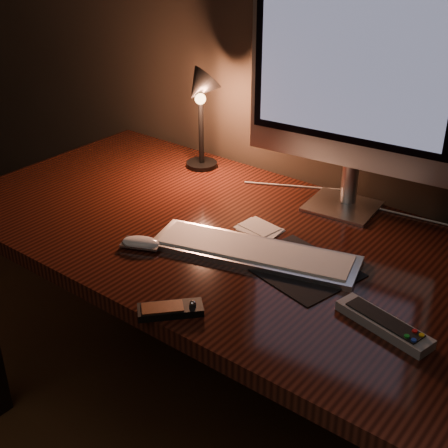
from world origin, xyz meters
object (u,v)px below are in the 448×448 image
Objects in this scene: keyboard at (254,252)px; mouse at (141,244)px; media_remote at (170,310)px; desk_lamp at (200,101)px; monitor at (353,82)px; tv_remote at (384,324)px; desk at (264,273)px.

keyboard is 5.24× the size of mouse.
desk_lamp reaches higher than media_remote.
monitor is 2.76× the size of tv_remote.
media_remote is (0.23, -0.15, 0.00)m from mouse.
monitor is 0.70m from media_remote.
desk_lamp reaches higher than mouse.
keyboard and mouse have the same top height.
media_remote is at bearing -82.73° from desk.
media_remote is 0.62× the size of tv_remote.
tv_remote is at bearing -16.23° from media_remote.
tv_remote reaches higher than desk.
media_remote reaches higher than keyboard.
keyboard is at bearing 6.02° from mouse.
keyboard is at bearing -178.25° from tv_remote.
desk_lamp is at bearing 127.94° from keyboard.
mouse is (-0.27, -0.47, -0.33)m from monitor.
desk_lamp reaches higher than keyboard.
mouse is (-0.23, -0.13, -0.00)m from keyboard.
tv_remote is 0.87m from desk_lamp.
desk is 0.34m from mouse.
tv_remote reaches higher than media_remote.
desk_lamp is (-0.18, 0.44, 0.20)m from mouse.
monitor reaches higher than tv_remote.
desk is at bearing -32.77° from desk_lamp.
keyboard is at bearing -103.08° from monitor.
media_remote is 0.40× the size of desk_lamp.
desk is 5.05× the size of desk_lamp.
tv_remote is (0.41, -0.19, 0.14)m from desk.
desk_lamp is (-0.45, -0.04, -0.12)m from monitor.
tv_remote is 0.65× the size of desk_lamp.
desk is 0.19m from keyboard.
keyboard reaches higher than desk.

